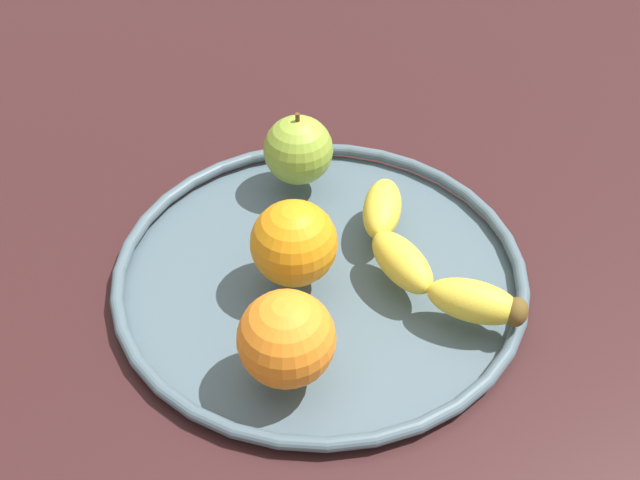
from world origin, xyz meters
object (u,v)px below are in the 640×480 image
at_px(orange_back_left, 286,339).
at_px(banana, 421,257).
at_px(fruit_bowl, 320,271).
at_px(orange_center, 294,243).
at_px(apple, 298,150).

bearing_deg(orange_back_left, banana, 120.65).
height_order(fruit_bowl, orange_center, orange_center).
bearing_deg(banana, fruit_bowl, -126.47).
relative_size(fruit_bowl, banana, 1.80).
bearing_deg(apple, orange_center, -13.20).
distance_m(fruit_bowl, banana, 0.09).
xyz_separation_m(fruit_bowl, apple, (-0.13, 0.01, 0.04)).
height_order(banana, orange_center, orange_center).
distance_m(banana, orange_center, 0.11).
bearing_deg(apple, banana, 26.62).
distance_m(fruit_bowl, orange_back_left, 0.13).
bearing_deg(fruit_bowl, orange_back_left, -25.03).
distance_m(fruit_bowl, apple, 0.13).
bearing_deg(orange_center, apple, 166.80).
xyz_separation_m(fruit_bowl, orange_center, (0.01, -0.02, 0.05)).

